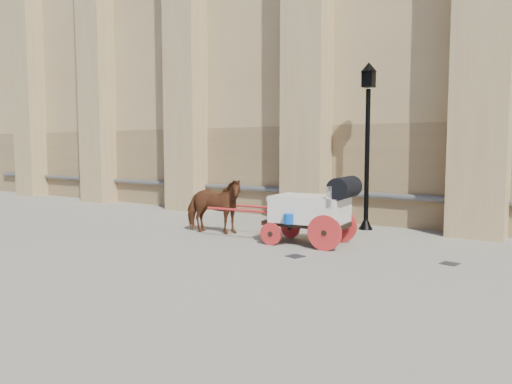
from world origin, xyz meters
The scene contains 6 objects.
ground centered at (0.00, 0.00, 0.00)m, with size 90.00×90.00×0.00m, color gray.
horse centered at (-1.97, 0.21, 0.75)m, with size 0.80×1.76×1.49m, color brown.
carriage centered at (1.01, 0.36, 0.89)m, with size 3.83×1.45×1.64m.
street_lamp centered at (1.18, 3.14, 2.48)m, with size 0.44×0.44×4.65m.
drain_grate_near centered at (1.29, -1.04, 0.01)m, with size 0.32×0.32×0.01m, color black.
drain_grate_far centered at (4.17, 0.11, 0.01)m, with size 0.32×0.32×0.01m, color black.
Camera 1 is at (6.49, -10.11, 2.33)m, focal length 35.00 mm.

